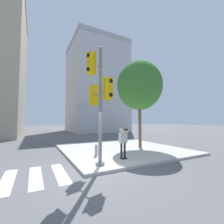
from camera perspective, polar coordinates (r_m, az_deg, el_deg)
name	(u,v)px	position (r m, az deg, el deg)	size (l,w,h in m)	color
ground_plane	(93,172)	(6.67, -7.43, -21.68)	(160.00, 160.00, 0.00)	#5B5B5E
sidewalk_corner	(121,149)	(11.22, 3.48, -13.87)	(8.00, 8.00, 0.13)	#BCB7AD
crosswalk_stripes	(7,181)	(6.81, -35.06, -20.68)	(3.97, 2.64, 0.01)	silver
traffic_signal_pole	(99,93)	(6.84, -5.15, 7.05)	(1.06, 1.49, 5.43)	slate
person_photographer	(123,139)	(8.01, 4.27, -10.35)	(0.50, 0.53, 1.66)	black
street_tree	(139,86)	(11.88, 10.41, 9.88)	(3.44, 3.44, 6.60)	brown
fire_hydrant	(96,150)	(8.72, -6.02, -14.28)	(0.18, 0.24, 0.66)	#99999E
building_right	(96,88)	(32.39, -6.15, 9.24)	(10.65, 11.48, 18.41)	#BCBCC1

